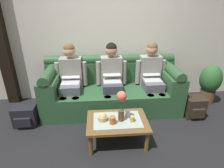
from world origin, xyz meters
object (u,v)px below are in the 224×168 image
person_right (151,74)px  cup_near_right (128,113)px  couch (112,89)px  cup_far_center (132,119)px  backpack_left (25,117)px  potted_plant (210,82)px  snack_bowl (103,117)px  person_middle (112,75)px  flower_vase (121,102)px  coffee_table (117,123)px  backpack_right (194,107)px  person_left (71,76)px  cup_near_left (112,120)px

person_right → cup_near_right: (-0.57, -0.88, -0.25)m
couch → cup_far_center: bearing=-78.9°
backpack_left → potted_plant: size_ratio=0.46×
cup_near_right → potted_plant: 1.99m
couch → snack_bowl: bearing=-102.0°
person_middle → potted_plant: size_ratio=1.57×
person_right → potted_plant: (1.20, 0.04, -0.23)m
flower_vase → coffee_table: bearing=162.9°
cup_far_center → potted_plant: potted_plant is taller
potted_plant → person_middle: bearing=-178.8°
snack_bowl → backpack_right: bearing=17.0°
person_middle → potted_plant: person_middle is taller
coffee_table → snack_bowl: size_ratio=6.11×
snack_bowl → cup_near_right: 0.36m
person_left → person_middle: bearing=-0.0°
flower_vase → cup_near_left: (-0.12, -0.06, -0.23)m
person_middle → flower_vase: (0.05, -0.97, -0.02)m
person_middle → flower_vase: person_middle is taller
couch → snack_bowl: (-0.20, -0.95, 0.03)m
couch → person_right: person_right is taller
person_left → cup_far_center: size_ratio=15.54×
flower_vase → potted_plant: bearing=28.2°
person_middle → cup_near_left: bearing=-94.1°
backpack_right → potted_plant: 0.75m
person_left → backpack_left: (-0.72, -0.47, -0.49)m
cup_near_left → person_right: bearing=52.2°
person_right → backpack_right: (0.68, -0.45, -0.48)m
couch → flower_vase: bearing=-87.1°
person_middle → backpack_right: size_ratio=3.35×
coffee_table → cup_far_center: (0.20, -0.05, 0.09)m
couch → backpack_left: bearing=-161.8°
cup_near_left → cup_far_center: 0.27m
coffee_table → cup_near_left: cup_near_left is taller
cup_near_right → potted_plant: potted_plant is taller
person_right → flower_vase: person_right is taller
cup_near_left → cup_far_center: cup_near_left is taller
person_left → flower_vase: size_ratio=2.76×
person_middle → cup_far_center: 1.06m
snack_bowl → cup_near_left: snack_bowl is taller
person_right → cup_near_right: size_ratio=13.03×
person_right → cup_near_right: bearing=-123.0°
cup_far_center → potted_plant: size_ratio=0.10×
cup_far_center → person_middle: bearing=101.2°
person_middle → snack_bowl: (-0.20, -0.94, -0.26)m
cup_near_left → person_left: bearing=122.3°
snack_bowl → potted_plant: 2.34m
flower_vase → cup_near_right: (0.11, 0.09, -0.24)m
coffee_table → potted_plant: potted_plant is taller
coffee_table → flower_vase: size_ratio=1.91×
person_middle → potted_plant: (1.93, 0.04, -0.23)m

